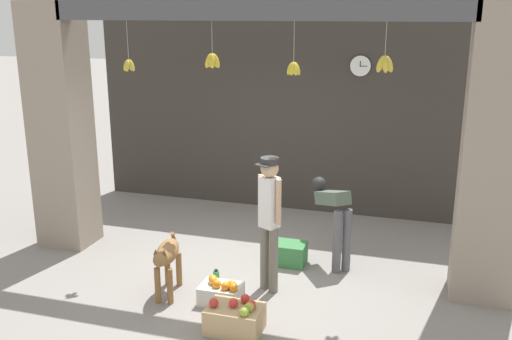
# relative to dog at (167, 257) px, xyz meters

# --- Properties ---
(ground_plane) EXTENTS (60.00, 60.00, 0.00)m
(ground_plane) POSITION_rel_dog_xyz_m (0.72, 0.77, -0.48)
(ground_plane) COLOR gray
(shop_back_wall) EXTENTS (6.84, 0.12, 3.35)m
(shop_back_wall) POSITION_rel_dog_xyz_m (0.72, 3.46, 1.19)
(shop_back_wall) COLOR #38332D
(shop_back_wall) RESTS_ON ground_plane
(shop_pillar_left) EXTENTS (0.70, 0.60, 3.35)m
(shop_pillar_left) POSITION_rel_dog_xyz_m (-2.05, 1.07, 1.19)
(shop_pillar_left) COLOR gray
(shop_pillar_left) RESTS_ON ground_plane
(shop_pillar_right) EXTENTS (0.70, 0.60, 3.35)m
(shop_pillar_right) POSITION_rel_dog_xyz_m (3.49, 1.07, 1.19)
(shop_pillar_right) COLOR gray
(shop_pillar_right) RESTS_ON ground_plane
(storefront_awning) EXTENTS (4.94, 0.29, 0.86)m
(storefront_awning) POSITION_rel_dog_xyz_m (0.73, 0.89, 2.72)
(storefront_awning) COLOR #4C4C51
(dog) EXTENTS (0.35, 0.85, 0.70)m
(dog) POSITION_rel_dog_xyz_m (0.00, 0.00, 0.00)
(dog) COLOR olive
(dog) RESTS_ON ground_plane
(shopkeeper) EXTENTS (0.31, 0.31, 1.63)m
(shopkeeper) POSITION_rel_dog_xyz_m (1.09, 0.47, 0.48)
(shopkeeper) COLOR #6B665B
(shopkeeper) RESTS_ON ground_plane
(worker_stooping) EXTENTS (0.62, 0.72, 1.08)m
(worker_stooping) POSITION_rel_dog_xyz_m (1.70, 1.40, 0.24)
(worker_stooping) COLOR #56565B
(worker_stooping) RESTS_ON ground_plane
(fruit_crate_oranges) EXTENTS (0.47, 0.34, 0.31)m
(fruit_crate_oranges) POSITION_rel_dog_xyz_m (0.66, -0.00, -0.35)
(fruit_crate_oranges) COLOR silver
(fruit_crate_oranges) RESTS_ON ground_plane
(fruit_crate_apples) EXTENTS (0.57, 0.40, 0.37)m
(fruit_crate_apples) POSITION_rel_dog_xyz_m (1.01, -0.52, -0.33)
(fruit_crate_apples) COLOR tan
(fruit_crate_apples) RESTS_ON ground_plane
(produce_box_green) EXTENTS (0.47, 0.34, 0.29)m
(produce_box_green) POSITION_rel_dog_xyz_m (1.13, 1.25, -0.34)
(produce_box_green) COLOR #387A42
(produce_box_green) RESTS_ON ground_plane
(water_bottle) EXTENTS (0.08, 0.08, 0.23)m
(water_bottle) POSITION_rel_dog_xyz_m (0.47, 0.34, -0.37)
(water_bottle) COLOR #38934C
(water_bottle) RESTS_ON ground_plane
(wall_clock) EXTENTS (0.33, 0.03, 0.33)m
(wall_clock) POSITION_rel_dog_xyz_m (1.72, 3.38, 1.93)
(wall_clock) COLOR black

